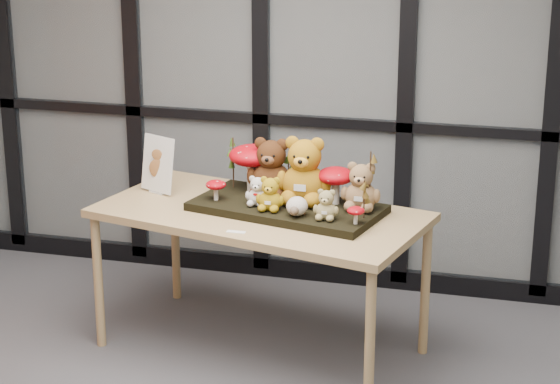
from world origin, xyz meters
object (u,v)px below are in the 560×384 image
(bear_small_yellow, at_px, (270,192))
(plush_cream_hedgehog, at_px, (297,205))
(mushroom_front_right, at_px, (356,214))
(bear_beige_small, at_px, (326,203))
(mushroom_back_left, at_px, (252,165))
(sign_holder, at_px, (158,167))
(mushroom_front_left, at_px, (216,189))
(diorama_tray, at_px, (287,208))
(bear_brown_medium, at_px, (271,164))
(bear_tan_back, at_px, (361,183))
(mushroom_back_right, at_px, (336,184))
(bear_pooh_yellow, at_px, (305,166))
(display_table, at_px, (260,223))
(bear_white_bow, at_px, (258,189))

(bear_small_yellow, bearing_deg, plush_cream_hedgehog, -5.97)
(mushroom_front_right, bearing_deg, plush_cream_hedgehog, 171.04)
(bear_beige_small, xyz_separation_m, mushroom_back_left, (-0.50, 0.37, 0.05))
(bear_beige_small, distance_m, sign_holder, 1.08)
(mushroom_back_left, distance_m, mushroom_front_left, 0.27)
(diorama_tray, relative_size, mushroom_front_left, 8.13)
(bear_brown_medium, relative_size, bear_beige_small, 2.04)
(bear_beige_small, distance_m, mushroom_back_left, 0.62)
(mushroom_front_right, bearing_deg, diorama_tray, 151.60)
(mushroom_back_left, bearing_deg, plush_cream_hedgehog, -46.27)
(bear_brown_medium, relative_size, sign_holder, 1.09)
(bear_tan_back, bearing_deg, mushroom_back_right, 173.19)
(bear_tan_back, bearing_deg, mushroom_back_left, 178.53)
(diorama_tray, xyz_separation_m, sign_holder, (-0.78, 0.14, 0.13))
(diorama_tray, bearing_deg, mushroom_back_left, 156.09)
(plush_cream_hedgehog, bearing_deg, bear_brown_medium, 139.13)
(plush_cream_hedgehog, bearing_deg, mushroom_back_right, 72.00)
(plush_cream_hedgehog, height_order, mushroom_front_right, plush_cream_hedgehog)
(bear_tan_back, xyz_separation_m, mushroom_front_right, (0.02, -0.24, -0.09))
(plush_cream_hedgehog, height_order, mushroom_back_left, mushroom_back_left)
(bear_tan_back, xyz_separation_m, mushroom_back_left, (-0.64, 0.17, 0.00))
(mushroom_front_right, relative_size, sign_holder, 0.31)
(bear_pooh_yellow, relative_size, mushroom_back_right, 1.80)
(diorama_tray, height_order, bear_small_yellow, bear_small_yellow)
(bear_pooh_yellow, distance_m, mushroom_back_left, 0.35)
(diorama_tray, relative_size, mushroom_back_left, 3.49)
(sign_holder, bearing_deg, mushroom_back_right, 20.65)
(display_table, distance_m, mushroom_back_left, 0.35)
(bear_brown_medium, bearing_deg, mushroom_front_left, -135.61)
(bear_white_bow, relative_size, mushroom_back_left, 0.62)
(plush_cream_hedgehog, relative_size, mushroom_back_right, 0.51)
(bear_brown_medium, distance_m, bear_tan_back, 0.52)
(mushroom_back_left, xyz_separation_m, mushroom_front_left, (-0.14, -0.22, -0.08))
(bear_pooh_yellow, height_order, plush_cream_hedgehog, bear_pooh_yellow)
(bear_tan_back, xyz_separation_m, plush_cream_hedgehog, (-0.29, -0.19, -0.08))
(mushroom_front_left, height_order, sign_holder, sign_holder)
(bear_small_yellow, distance_m, mushroom_back_right, 0.36)
(mushroom_back_right, bearing_deg, plush_cream_hedgehog, -121.20)
(bear_tan_back, bearing_deg, mushroom_front_left, -162.94)
(bear_white_bow, xyz_separation_m, mushroom_front_right, (0.55, -0.16, -0.04))
(bear_white_bow, height_order, sign_holder, sign_holder)
(mushroom_back_right, height_order, mushroom_front_right, mushroom_back_right)
(mushroom_front_right, bearing_deg, bear_brown_medium, 146.65)
(diorama_tray, xyz_separation_m, bear_white_bow, (-0.14, -0.06, 0.11))
(bear_small_yellow, xyz_separation_m, mushroom_front_left, (-0.32, 0.09, -0.04))
(bear_white_bow, bearing_deg, sign_holder, 176.07)
(bear_white_bow, height_order, bear_beige_small, bear_white_bow)
(bear_pooh_yellow, height_order, mushroom_front_left, bear_pooh_yellow)
(mushroom_front_right, bearing_deg, sign_holder, 163.21)
(bear_white_bow, xyz_separation_m, sign_holder, (-0.64, 0.20, 0.02))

